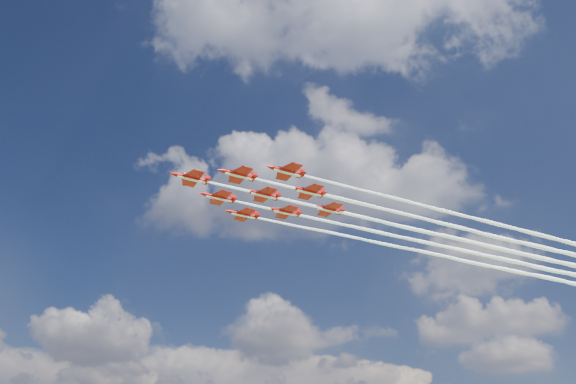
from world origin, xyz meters
TOP-DOWN VIEW (x-y plane):
  - jet_lead at (46.29, 33.19)m, footprint 128.04×101.28m
  - jet_row2_port at (59.05, 33.94)m, footprint 128.04×101.28m
  - jet_row2_starb at (50.03, 45.40)m, footprint 128.04×101.28m
  - jet_row3_port at (71.80, 34.69)m, footprint 128.04×101.28m
  - jet_row3_centre at (62.79, 46.16)m, footprint 128.04×101.28m
  - jet_row3_starb at (53.77, 57.62)m, footprint 128.04×101.28m
  - jet_row4_port at (75.54, 46.91)m, footprint 128.04×101.28m
  - jet_row4_starb at (66.53, 58.37)m, footprint 128.04×101.28m
  - jet_tail at (79.28, 59.12)m, footprint 128.04×101.28m

SIDE VIEW (x-z plane):
  - jet_lead at x=46.29m, z-range 77.02..79.79m
  - jet_row2_port at x=59.05m, z-range 77.02..79.79m
  - jet_row2_starb at x=50.03m, z-range 77.02..79.79m
  - jet_row3_port at x=71.80m, z-range 77.02..79.79m
  - jet_row3_centre at x=62.79m, z-range 77.02..79.79m
  - jet_row3_starb at x=53.77m, z-range 77.02..79.79m
  - jet_row4_port at x=75.54m, z-range 77.02..79.79m
  - jet_row4_starb at x=66.53m, z-range 77.02..79.79m
  - jet_tail at x=79.28m, z-range 77.02..79.79m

